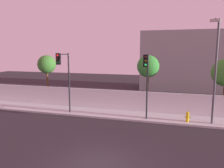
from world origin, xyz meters
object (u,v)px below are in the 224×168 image
at_px(street_lamp_curbside, 215,65).
at_px(roadside_tree_leftmost, 47,65).
at_px(traffic_light_left, 64,70).
at_px(roadside_tree_midleft, 148,67).
at_px(fire_hydrant, 188,116).
at_px(traffic_light_right, 146,73).

relative_size(street_lamp_curbside, roadside_tree_leftmost, 1.46).
bearing_deg(roadside_tree_leftmost, traffic_light_left, -43.83).
bearing_deg(roadside_tree_midleft, fire_hydrant, -41.59).
relative_size(traffic_light_left, roadside_tree_leftmost, 1.02).
relative_size(roadside_tree_leftmost, roadside_tree_midleft, 0.99).
height_order(traffic_light_left, roadside_tree_leftmost, traffic_light_left).
height_order(roadside_tree_leftmost, roadside_tree_midleft, roadside_tree_midleft).
height_order(traffic_light_left, fire_hydrant, traffic_light_left).
distance_m(traffic_light_right, roadside_tree_midleft, 3.57).
bearing_deg(traffic_light_right, roadside_tree_midleft, 94.48).
xyz_separation_m(street_lamp_curbside, fire_hydrant, (-1.64, 0.19, -3.90)).
bearing_deg(roadside_tree_leftmost, fire_hydrant, -12.29).
bearing_deg(fire_hydrant, traffic_light_left, -175.20).
xyz_separation_m(traffic_light_right, fire_hydrant, (3.12, 0.53, -3.22)).
distance_m(fire_hydrant, roadside_tree_leftmost, 14.57).
xyz_separation_m(traffic_light_left, roadside_tree_leftmost, (-4.00, 3.84, 0.15)).
bearing_deg(street_lamp_curbside, fire_hydrant, 173.37).
height_order(traffic_light_right, street_lamp_curbside, street_lamp_curbside).
xyz_separation_m(fire_hydrant, roadside_tree_leftmost, (-13.83, 3.01, 3.47)).
bearing_deg(traffic_light_left, roadside_tree_midleft, 30.83).
distance_m(street_lamp_curbside, fire_hydrant, 4.24).
distance_m(traffic_light_left, fire_hydrant, 10.40).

